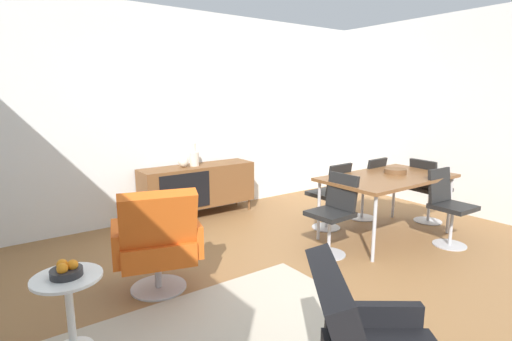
% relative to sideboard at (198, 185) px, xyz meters
% --- Properties ---
extents(ground_plane, '(8.32, 8.32, 0.00)m').
position_rel_sideboard_xyz_m(ground_plane, '(-0.03, -2.30, -0.44)').
color(ground_plane, olive).
extents(wall_back, '(6.80, 0.12, 2.80)m').
position_rel_sideboard_xyz_m(wall_back, '(-0.03, 0.30, 0.96)').
color(wall_back, silver).
rests_on(wall_back, ground_plane).
extents(wall_right, '(0.12, 5.60, 2.80)m').
position_rel_sideboard_xyz_m(wall_right, '(3.17, -2.30, 0.96)').
color(wall_right, silver).
rests_on(wall_right, ground_plane).
extents(sideboard, '(1.60, 0.45, 0.72)m').
position_rel_sideboard_xyz_m(sideboard, '(0.00, 0.00, 0.00)').
color(sideboard, brown).
rests_on(sideboard, ground_plane).
extents(vase_cobalt, '(0.14, 0.14, 0.15)m').
position_rel_sideboard_xyz_m(vase_cobalt, '(-0.21, 0.00, 0.35)').
color(vase_cobalt, beige).
rests_on(vase_cobalt, sideboard).
extents(vase_sculptural_dark, '(0.13, 0.13, 0.31)m').
position_rel_sideboard_xyz_m(vase_sculptural_dark, '(-0.04, 0.00, 0.39)').
color(vase_sculptural_dark, beige).
rests_on(vase_sculptural_dark, sideboard).
extents(dining_table, '(1.60, 0.90, 0.74)m').
position_rel_sideboard_xyz_m(dining_table, '(1.43, -2.02, 0.26)').
color(dining_table, brown).
rests_on(dining_table, ground_plane).
extents(wooden_bowl_on_table, '(0.26, 0.26, 0.06)m').
position_rel_sideboard_xyz_m(wooden_bowl_on_table, '(1.64, -1.98, 0.33)').
color(wooden_bowl_on_table, brown).
rests_on(wooden_bowl_on_table, dining_table).
extents(dining_chair_back_left, '(0.42, 0.44, 0.86)m').
position_rel_sideboard_xyz_m(dining_chair_back_left, '(1.09, -1.47, 0.03)').
color(dining_chair_back_left, black).
rests_on(dining_chair_back_left, ground_plane).
extents(dining_chair_back_right, '(0.42, 0.45, 0.86)m').
position_rel_sideboard_xyz_m(dining_chair_back_right, '(1.79, -1.47, 0.03)').
color(dining_chair_back_right, black).
rests_on(dining_chair_back_right, ground_plane).
extents(dining_chair_near_window, '(0.44, 0.41, 0.86)m').
position_rel_sideboard_xyz_m(dining_chair_near_window, '(0.55, -2.02, 0.03)').
color(dining_chair_near_window, black).
rests_on(dining_chair_near_window, ground_plane).
extents(dining_chair_far_end, '(0.45, 0.43, 0.86)m').
position_rel_sideboard_xyz_m(dining_chair_far_end, '(2.32, -2.02, 0.03)').
color(dining_chair_far_end, black).
rests_on(dining_chair_far_end, ground_plane).
extents(dining_chair_front_right, '(0.41, 0.44, 0.86)m').
position_rel_sideboard_xyz_m(dining_chair_front_right, '(1.79, -2.58, 0.03)').
color(dining_chair_front_right, black).
rests_on(dining_chair_front_right, ground_plane).
extents(lounge_chair_red, '(0.83, 0.79, 0.95)m').
position_rel_sideboard_xyz_m(lounge_chair_red, '(-1.29, -1.74, 0.03)').
color(lounge_chair_red, '#D85919').
rests_on(lounge_chair_red, ground_plane).
extents(side_table_round, '(0.44, 0.44, 0.52)m').
position_rel_sideboard_xyz_m(side_table_round, '(-2.06, -2.13, -0.12)').
color(side_table_round, white).
rests_on(side_table_round, ground_plane).
extents(fruit_bowl, '(0.20, 0.20, 0.11)m').
position_rel_sideboard_xyz_m(fruit_bowl, '(-2.06, -2.13, 0.12)').
color(fruit_bowl, '#262628').
rests_on(fruit_bowl, side_table_round).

